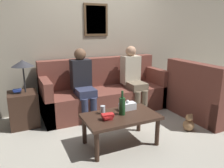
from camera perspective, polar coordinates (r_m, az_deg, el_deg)
ground_plane at (r=3.88m, az=1.05°, el=-9.17°), size 16.00×16.00×0.00m
wall_back at (r=4.41m, az=-4.29°, el=11.18°), size 9.00×0.08×2.60m
couch_main at (r=4.19m, az=-1.95°, el=-2.35°), size 2.34×0.82×0.99m
couch_side at (r=4.22m, az=22.71°, el=-3.33°), size 0.82×1.21×0.99m
coffee_table at (r=2.98m, az=2.27°, el=-9.22°), size 1.00×0.59×0.43m
side_table_with_lamp at (r=3.81m, az=-22.10°, el=-5.05°), size 0.44×0.44×1.08m
wine_bottle at (r=2.93m, az=2.68°, el=-5.68°), size 0.08×0.08×0.33m
drinking_glass at (r=2.98m, az=-2.42°, el=-6.76°), size 0.07×0.07×0.11m
book_stack at (r=2.81m, az=-1.14°, el=-8.47°), size 0.16×0.11×0.08m
tissue_box at (r=3.13m, az=4.09°, el=-5.76°), size 0.23×0.12×0.15m
person_left at (r=3.78m, az=-7.62°, el=0.71°), size 0.34×0.57×1.22m
person_right at (r=4.18m, az=5.54°, el=2.10°), size 0.34×0.58×1.22m
teddy_bear at (r=3.65m, az=19.40°, el=-9.66°), size 0.17×0.17×0.27m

